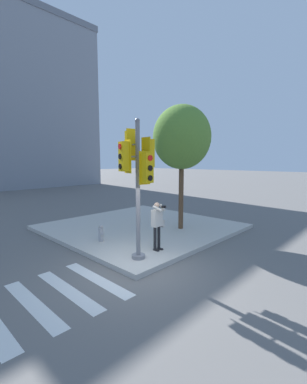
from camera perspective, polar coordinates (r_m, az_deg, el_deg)
The scene contains 7 objects.
ground_plane at distance 8.31m, azimuth -3.67°, elevation -16.97°, with size 160.00×160.00×0.00m, color slate.
sidewalk_corner at distance 12.97m, azimuth -2.78°, elevation -7.70°, with size 8.00×8.00×0.17m.
traffic_signal_pole at distance 8.19m, azimuth -3.51°, elevation 5.35°, with size 1.26×1.26×4.51m.
person_photographer at distance 9.21m, azimuth 0.89°, elevation -6.60°, with size 0.58×0.54×1.74m.
street_tree at distance 12.03m, azimuth 6.31°, elevation 11.91°, with size 2.64×2.64×5.72m.
fire_hydrant at distance 10.57m, azimuth -11.60°, elevation -8.89°, with size 0.19×0.25×0.68m.
building_right at distance 39.19m, azimuth -27.13°, elevation 17.18°, with size 17.40×9.57×21.59m.
Camera 1 is at (-5.13, -5.60, 3.37)m, focal length 24.00 mm.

